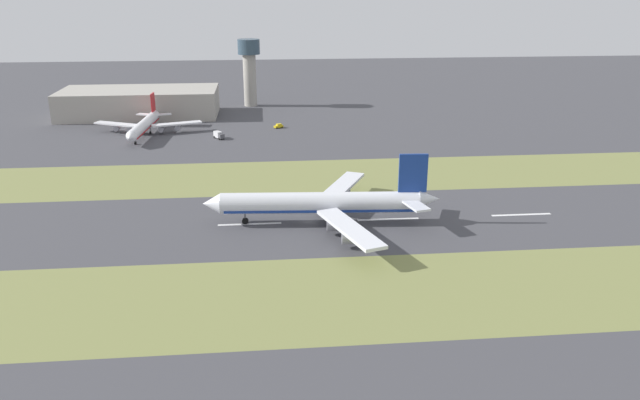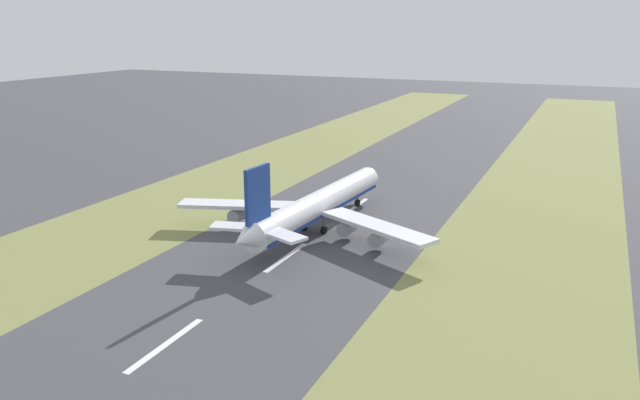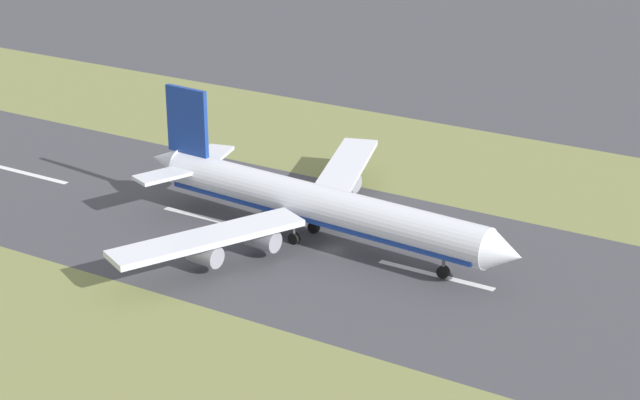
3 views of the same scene
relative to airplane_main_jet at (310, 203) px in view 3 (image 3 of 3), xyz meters
The scene contains 7 objects.
ground_plane 7.93m from the airplane_main_jet, 75.35° to the left, with size 800.00×800.00×0.00m, color #424247.
grass_median_west 44.39m from the airplane_main_jet, behind, with size 40.00×600.00×0.01m, color olive.
grass_median_east 46.96m from the airplane_main_jet, ahead, with size 40.00×600.00×0.01m, color olive.
centreline_dash_near 58.42m from the airplane_main_jet, 88.71° to the right, with size 1.20×18.00×0.01m, color silver.
centreline_dash_mid 19.12m from the airplane_main_jet, 85.88° to the right, with size 1.20×18.00×0.01m, color silver.
centreline_dash_far 22.75m from the airplane_main_jet, 86.59° to the left, with size 1.20×18.00×0.01m, color silver.
airplane_main_jet is the anchor object (origin of this frame).
Camera 3 is at (126.08, 73.82, 66.36)m, focal length 60.00 mm.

